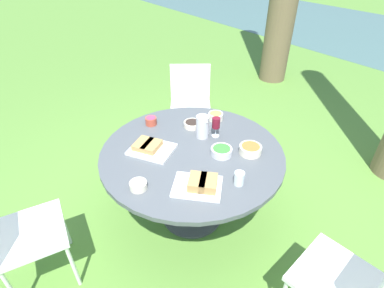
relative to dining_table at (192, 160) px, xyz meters
name	(u,v)px	position (x,y,z in m)	size (l,w,h in m)	color
ground_plane	(192,214)	(0.00, 0.00, -0.61)	(40.00, 40.00, 0.00)	#5B8C38
dining_table	(192,160)	(0.00, 0.00, 0.00)	(1.38, 1.38, 0.71)	#4C4C51
chair_near_left	(13,230)	(-0.21, -1.25, -0.09)	(0.50, 0.49, 0.89)	white
chair_near_right	(355,281)	(1.27, 0.13, -0.09)	(0.46, 0.48, 0.89)	white
chair_far_back	(190,100)	(-0.97, 0.72, -0.09)	(0.60, 0.60, 0.89)	white
water_pitcher	(202,127)	(-0.10, 0.18, 0.19)	(0.11, 0.10, 0.18)	silver
wine_glass	(216,124)	(-0.04, 0.27, 0.21)	(0.06, 0.06, 0.17)	silver
platter_bread_main	(150,147)	(-0.20, -0.25, 0.12)	(0.40, 0.38, 0.06)	white
platter_charcuterie	(200,184)	(0.36, -0.20, 0.13)	(0.38, 0.38, 0.08)	white
bowl_fries	(216,116)	(-0.24, 0.44, 0.13)	(0.13, 0.13, 0.06)	beige
bowl_salad	(222,151)	(0.17, 0.14, 0.13)	(0.16, 0.16, 0.06)	silver
bowl_olives	(192,124)	(-0.27, 0.21, 0.12)	(0.14, 0.14, 0.04)	beige
bowl_dip_red	(151,121)	(-0.51, -0.05, 0.13)	(0.10, 0.10, 0.07)	#B74733
bowl_dip_cream	(138,185)	(0.12, -0.52, 0.12)	(0.11, 0.11, 0.05)	beige
bowl_roasted_veg	(250,149)	(0.29, 0.32, 0.13)	(0.16, 0.16, 0.06)	beige
cup_water_near	(239,178)	(0.48, 0.02, 0.14)	(0.07, 0.07, 0.09)	silver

